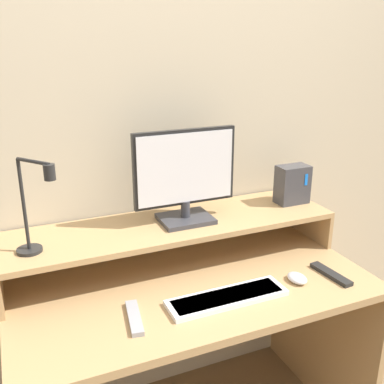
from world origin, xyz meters
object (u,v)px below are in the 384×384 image
at_px(remote_secondary, 331,274).
at_px(desk_lamp, 34,212).
at_px(monitor, 185,176).
at_px(keyboard, 227,297).
at_px(mouse, 297,278).
at_px(router_dock, 292,184).
at_px(remote_control, 134,318).

bearing_deg(remote_secondary, desk_lamp, 164.70).
xyz_separation_m(desk_lamp, remote_secondary, (1.02, -0.28, -0.32)).
relative_size(monitor, keyboard, 0.96).
height_order(monitor, mouse, monitor).
bearing_deg(router_dock, mouse, -120.35).
relative_size(desk_lamp, mouse, 3.79).
distance_m(monitor, keyboard, 0.49).
height_order(router_dock, mouse, router_dock).
bearing_deg(mouse, remote_secondary, -7.21).
bearing_deg(monitor, desk_lamp, -172.19).
distance_m(desk_lamp, router_dock, 1.08).
xyz_separation_m(monitor, keyboard, (0.01, -0.35, -0.34)).
xyz_separation_m(router_dock, mouse, (-0.20, -0.35, -0.24)).
height_order(monitor, remote_control, monitor).
bearing_deg(desk_lamp, remote_secondary, -15.30).
bearing_deg(router_dock, keyboard, -144.68).
height_order(desk_lamp, keyboard, desk_lamp).
relative_size(desk_lamp, remote_control, 1.78).
height_order(keyboard, remote_secondary, keyboard).
xyz_separation_m(desk_lamp, keyboard, (0.58, -0.27, -0.31)).
distance_m(mouse, remote_control, 0.63).
bearing_deg(mouse, desk_lamp, 163.44).
bearing_deg(desk_lamp, keyboard, -24.92).
relative_size(keyboard, remote_secondary, 2.26).
bearing_deg(remote_secondary, router_dock, 80.62).
distance_m(monitor, router_dock, 0.52).
relative_size(desk_lamp, router_dock, 1.99).
relative_size(monitor, desk_lamp, 1.23).
xyz_separation_m(keyboard, remote_secondary, (0.44, -0.01, -0.00)).
relative_size(remote_control, remote_secondary, 0.99).
bearing_deg(desk_lamp, monitor, 7.81).
relative_size(monitor, router_dock, 2.45).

